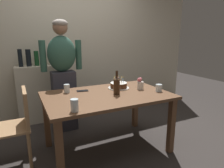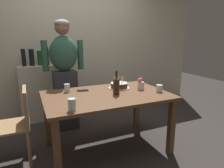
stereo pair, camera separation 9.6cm
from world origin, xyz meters
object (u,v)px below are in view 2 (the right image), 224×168
Objects in this scene: person_man_bearded at (65,74)px; wine_bottle at (116,85)px; dining_chair at (18,120)px; water_glass_near at (159,88)px; cell_phone at (83,90)px; birthday_cake at (119,86)px; water_glass_side at (67,88)px; water_glass_far at (72,105)px; flower_vase at (141,84)px.

wine_bottle is at bearing 117.73° from person_man_bearded.
wine_bottle is 1.18m from dining_chair.
water_glass_near reaches higher than cell_phone.
birthday_cake reaches higher than dining_chair.
cell_phone is (-0.87, 0.44, -0.04)m from water_glass_near.
water_glass_side is 0.66m from dining_chair.
dining_chair is at bearing -166.81° from water_glass_side.
water_glass_near is 0.32× the size of wine_bottle.
water_glass_far is 0.14× the size of dining_chair.
wine_bottle reaches higher than water_glass_far.
person_man_bearded is (0.07, 0.53, 0.08)m from water_glass_side.
water_glass_side is 0.66× the size of flower_vase.
wine_bottle is at bearing 167.09° from water_glass_near.
water_glass_side is 0.20m from cell_phone.
water_glass_near is at bearing -18.44° from cell_phone.
water_glass_near is at bearing -51.15° from flower_vase.
wine_bottle reaches higher than flower_vase.
cell_phone is 0.09× the size of person_man_bearded.
cell_phone is (-0.33, 0.32, -0.11)m from wine_bottle.
person_man_bearded is (-0.45, 0.87, 0.02)m from wine_bottle.
water_glass_near is at bearing 9.98° from water_glass_far.
water_glass_side is at bearing 82.61° from water_glass_far.
wine_bottle is 0.98m from person_man_bearded.
birthday_cake is 1.29m from dining_chair.
water_glass_near is at bearing 78.95° from dining_chair.
wine_bottle is 2.01× the size of cell_phone.
person_man_bearded reaches higher than wine_bottle.
water_glass_far is at bearing -151.91° from wine_bottle.
dining_chair reaches higher than water_glass_side.
water_glass_side is at bearing -178.11° from cell_phone.
cell_phone is at bearing 98.44° from dining_chair.
water_glass_near is 1.71m from dining_chair.
flower_vase is at bearing -10.69° from cell_phone.
birthday_cake is 0.49m from cell_phone.
water_glass_near is 0.57× the size of flower_vase.
flower_vase is at bearing -16.41° from water_glass_side.
water_glass_far is 0.70m from wine_bottle.
cell_phone is (-0.48, 0.08, -0.03)m from birthday_cake.
water_glass_far is 0.67m from water_glass_side.
cell_phone is 0.82m from dining_chair.
water_glass_near is 0.56m from wine_bottle.
cell_phone is 0.17× the size of dining_chair.
water_glass_near is 0.10× the size of dining_chair.
birthday_cake is 0.17× the size of person_man_bearded.
water_glass_side reaches higher than cell_phone.
water_glass_far reaches higher than water_glass_near.
wine_bottle is (-0.54, 0.12, 0.07)m from water_glass_near.
water_glass_far is (-0.76, -0.56, 0.02)m from birthday_cake.
water_glass_near is 0.06× the size of person_man_bearded.
birthday_cake reaches higher than cell_phone.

